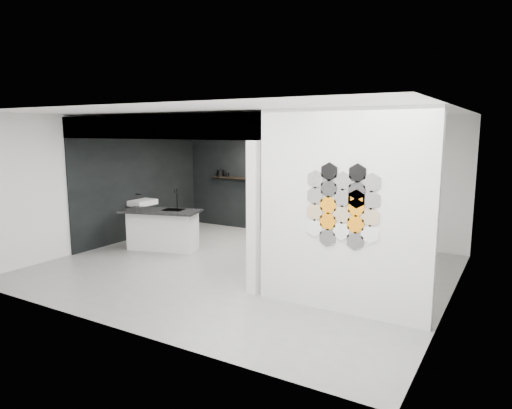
% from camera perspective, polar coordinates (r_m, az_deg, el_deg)
% --- Properties ---
extents(floor, '(7.00, 6.00, 0.01)m').
position_cam_1_polar(floor, '(8.44, -1.64, -7.99)').
color(floor, slate).
extents(partition_panel, '(2.45, 0.15, 2.80)m').
position_cam_1_polar(partition_panel, '(6.28, 10.74, -0.98)').
color(partition_panel, silver).
rests_on(partition_panel, floor).
extents(bay_clad_back, '(4.40, 0.04, 2.35)m').
position_cam_1_polar(bay_clad_back, '(11.36, 0.76, 2.57)').
color(bay_clad_back, black).
rests_on(bay_clad_back, floor).
extents(bay_clad_left, '(0.04, 4.00, 2.35)m').
position_cam_1_polar(bay_clad_left, '(11.10, -14.18, 2.14)').
color(bay_clad_left, black).
rests_on(bay_clad_left, floor).
extents(bulkhead, '(4.40, 4.00, 0.40)m').
position_cam_1_polar(bulkhead, '(9.62, -5.14, 9.53)').
color(bulkhead, silver).
rests_on(bulkhead, corner_column).
extents(corner_column, '(0.16, 0.16, 2.35)m').
position_cam_1_polar(corner_column, '(6.91, -0.34, -1.78)').
color(corner_column, silver).
rests_on(corner_column, floor).
extents(fascia_beam, '(4.40, 0.16, 0.40)m').
position_cam_1_polar(fascia_beam, '(8.14, -13.15, 9.39)').
color(fascia_beam, silver).
rests_on(fascia_beam, corner_column).
extents(wall_basin, '(0.40, 0.60, 0.12)m').
position_cam_1_polar(wall_basin, '(10.85, -13.99, 0.25)').
color(wall_basin, silver).
rests_on(wall_basin, bay_clad_left).
extents(display_shelf, '(3.00, 0.15, 0.04)m').
position_cam_1_polar(display_shelf, '(11.20, 0.94, 3.12)').
color(display_shelf, black).
rests_on(display_shelf, bay_clad_back).
extents(kitchen_island, '(1.75, 1.14, 1.30)m').
position_cam_1_polar(kitchen_island, '(9.83, -11.58, -3.02)').
color(kitchen_island, silver).
rests_on(kitchen_island, floor).
extents(stockpot, '(0.20, 0.20, 0.16)m').
position_cam_1_polar(stockpot, '(11.88, -4.48, 3.93)').
color(stockpot, black).
rests_on(stockpot, display_shelf).
extents(kettle, '(0.19, 0.19, 0.14)m').
position_cam_1_polar(kettle, '(10.67, 6.44, 3.23)').
color(kettle, black).
rests_on(kettle, display_shelf).
extents(glass_bowl, '(0.15, 0.15, 0.09)m').
position_cam_1_polar(glass_bowl, '(10.60, 7.31, 3.05)').
color(glass_bowl, gray).
rests_on(glass_bowl, display_shelf).
extents(glass_vase, '(0.14, 0.14, 0.16)m').
position_cam_1_polar(glass_vase, '(10.59, 7.31, 3.23)').
color(glass_vase, gray).
rests_on(glass_vase, display_shelf).
extents(bottle_dark, '(0.06, 0.06, 0.14)m').
position_cam_1_polar(bottle_dark, '(11.37, -0.61, 3.67)').
color(bottle_dark, black).
rests_on(bottle_dark, display_shelf).
extents(utensil_cup, '(0.10, 0.10, 0.10)m').
position_cam_1_polar(utensil_cup, '(11.76, -3.61, 3.75)').
color(utensil_cup, black).
rests_on(utensil_cup, display_shelf).
extents(hex_tile_cluster, '(1.04, 0.02, 1.16)m').
position_cam_1_polar(hex_tile_cluster, '(6.17, 10.79, -0.17)').
color(hex_tile_cluster, white).
rests_on(hex_tile_cluster, partition_panel).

